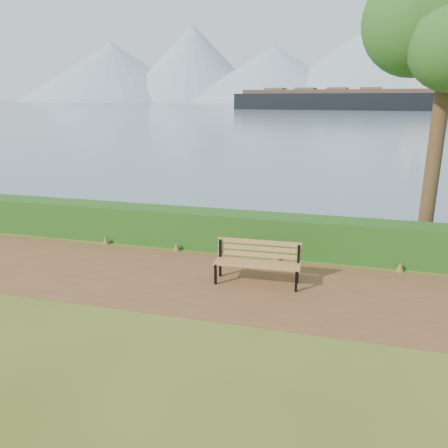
% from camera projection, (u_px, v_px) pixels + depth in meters
% --- Properties ---
extents(ground, '(140.00, 140.00, 0.00)m').
position_uv_depth(ground, '(190.00, 286.00, 9.49)').
color(ground, '#455017').
rests_on(ground, ground).
extents(path, '(40.00, 3.40, 0.01)m').
position_uv_depth(path, '(194.00, 280.00, 9.77)').
color(path, brown).
rests_on(path, ground).
extents(hedge, '(32.00, 0.85, 1.00)m').
position_uv_depth(hedge, '(222.00, 230.00, 11.77)').
color(hedge, '#1C4212').
rests_on(hedge, ground).
extents(water, '(700.00, 510.00, 0.00)m').
position_uv_depth(water, '(340.00, 105.00, 250.66)').
color(water, '#42586B').
rests_on(water, ground).
extents(mountains, '(585.00, 190.00, 70.00)m').
position_uv_depth(mountains, '(334.00, 69.00, 380.70)').
color(mountains, '#7D91A7').
rests_on(mountains, ground).
extents(bench, '(1.89, 0.62, 0.93)m').
position_uv_depth(bench, '(258.00, 259.00, 9.54)').
color(bench, black).
rests_on(bench, ground).
extents(cargo_ship, '(75.14, 20.31, 22.55)m').
position_uv_depth(cargo_ship, '(353.00, 100.00, 144.08)').
color(cargo_ship, black).
rests_on(cargo_ship, ground).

